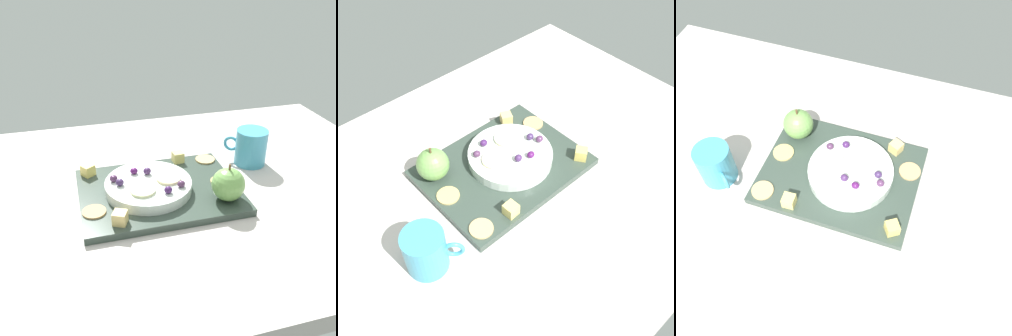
% 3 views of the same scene
% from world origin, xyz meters
% --- Properties ---
extents(table, '(1.19, 0.82, 0.04)m').
position_xyz_m(table, '(0.00, 0.00, 0.02)').
color(table, '#BCB3AE').
rests_on(table, ground).
extents(platter, '(0.35, 0.26, 0.02)m').
position_xyz_m(platter, '(-0.04, -0.03, 0.05)').
color(platter, '#344239').
rests_on(platter, table).
extents(serving_dish, '(0.19, 0.19, 0.02)m').
position_xyz_m(serving_dish, '(-0.06, -0.03, 0.07)').
color(serving_dish, silver).
rests_on(serving_dish, platter).
extents(apple_whole, '(0.07, 0.07, 0.07)m').
position_xyz_m(apple_whole, '(0.09, -0.11, 0.09)').
color(apple_whole, '#6EA350').
rests_on(apple_whole, platter).
extents(apple_stem, '(0.01, 0.01, 0.01)m').
position_xyz_m(apple_stem, '(0.09, -0.11, 0.13)').
color(apple_stem, brown).
rests_on(apple_stem, apple_whole).
extents(cheese_cube_0, '(0.04, 0.04, 0.03)m').
position_xyz_m(cheese_cube_0, '(-0.18, 0.07, 0.07)').
color(cheese_cube_0, '#EDD166').
rests_on(cheese_cube_0, platter).
extents(cheese_cube_1, '(0.03, 0.03, 0.03)m').
position_xyz_m(cheese_cube_1, '(-0.14, -0.13, 0.07)').
color(cheese_cube_1, '#E9C575').
rests_on(cheese_cube_1, platter).
extents(cheese_cube_2, '(0.03, 0.03, 0.03)m').
position_xyz_m(cheese_cube_2, '(0.04, 0.08, 0.07)').
color(cheese_cube_2, '#E7CD71').
rests_on(cheese_cube_2, platter).
extents(cracker_0, '(0.05, 0.05, 0.00)m').
position_xyz_m(cracker_0, '(0.11, 0.07, 0.06)').
color(cracker_0, tan).
rests_on(cracker_0, platter).
extents(cracker_1, '(0.05, 0.05, 0.00)m').
position_xyz_m(cracker_1, '(-0.19, -0.08, 0.06)').
color(cracker_1, tan).
rests_on(cracker_1, platter).
extents(cracker_2, '(0.05, 0.05, 0.00)m').
position_xyz_m(cracker_2, '(0.10, -0.04, 0.06)').
color(cracker_2, tan).
rests_on(cracker_2, platter).
extents(grape_0, '(0.02, 0.02, 0.02)m').
position_xyz_m(grape_0, '(-0.03, -0.09, 0.09)').
color(grape_0, '#411F57').
rests_on(grape_0, serving_dish).
extents(grape_1, '(0.02, 0.02, 0.02)m').
position_xyz_m(grape_1, '(-0.06, 0.00, 0.09)').
color(grape_1, '#47285A').
rests_on(grape_1, serving_dish).
extents(grape_2, '(0.02, 0.02, 0.02)m').
position_xyz_m(grape_2, '(-0.12, -0.03, 0.09)').
color(grape_2, '#402957').
rests_on(grape_2, serving_dish).
extents(grape_3, '(0.02, 0.02, 0.01)m').
position_xyz_m(grape_3, '(-0.09, 0.01, 0.09)').
color(grape_3, '#51185A').
rests_on(grape_3, serving_dish).
extents(grape_4, '(0.02, 0.02, 0.01)m').
position_xyz_m(grape_4, '(-0.00, -0.07, 0.09)').
color(grape_4, '#4E2D4F').
rests_on(grape_4, serving_dish).
extents(grape_5, '(0.02, 0.02, 0.02)m').
position_xyz_m(grape_5, '(-0.13, -0.01, 0.09)').
color(grape_5, '#532F55').
rests_on(grape_5, serving_dish).
extents(apple_slice_0, '(0.05, 0.05, 0.01)m').
position_xyz_m(apple_slice_0, '(-0.02, -0.03, 0.08)').
color(apple_slice_0, beige).
rests_on(apple_slice_0, serving_dish).
extents(apple_slice_1, '(0.05, 0.05, 0.01)m').
position_xyz_m(apple_slice_1, '(-0.08, -0.07, 0.08)').
color(apple_slice_1, beige).
rests_on(apple_slice_1, serving_dish).
extents(cup, '(0.10, 0.09, 0.09)m').
position_xyz_m(cup, '(0.22, 0.05, 0.09)').
color(cup, teal).
rests_on(cup, table).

